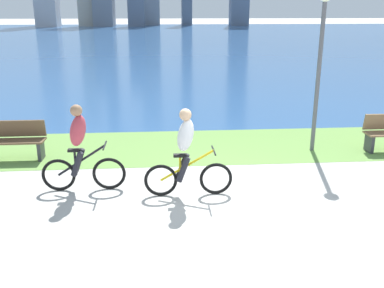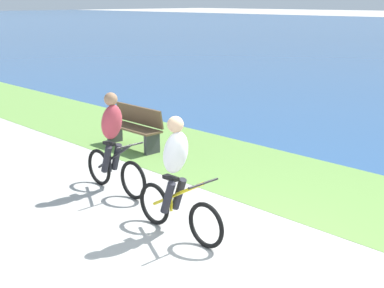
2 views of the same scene
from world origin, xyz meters
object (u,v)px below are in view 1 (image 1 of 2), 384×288
(cyclist_trailing, at_px, (80,149))
(lamppost_tall, at_px, (321,48))
(bench_near_path, at_px, (12,141))
(cyclist_lead, at_px, (186,153))

(cyclist_trailing, relative_size, lamppost_tall, 0.45)
(cyclist_trailing, xyz_separation_m, lamppost_tall, (5.24, 2.03, 1.64))
(cyclist_trailing, xyz_separation_m, bench_near_path, (-1.90, 1.92, -0.39))
(cyclist_lead, distance_m, cyclist_trailing, 2.01)
(bench_near_path, xyz_separation_m, lamppost_tall, (7.14, 0.11, 2.02))
(bench_near_path, bearing_deg, lamppost_tall, 0.88)
(cyclist_lead, relative_size, cyclist_trailing, 0.99)
(cyclist_lead, relative_size, lamppost_tall, 0.44)
(cyclist_lead, height_order, cyclist_trailing, cyclist_trailing)
(cyclist_lead, xyz_separation_m, lamppost_tall, (3.27, 2.43, 1.64))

